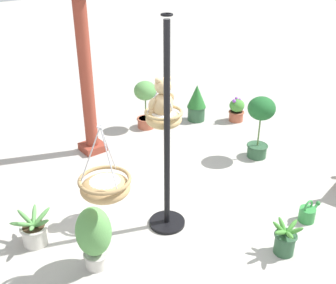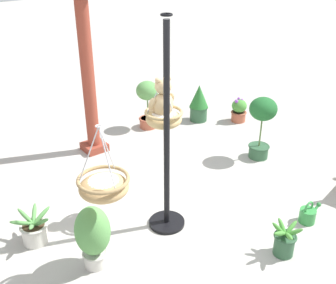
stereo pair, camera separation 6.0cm
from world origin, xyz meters
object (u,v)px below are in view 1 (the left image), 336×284
hanging_basket_left_high (105,186)px  greenhouse_pillar_right (86,77)px  hanging_basket_with_teddy (164,118)px  potted_plant_tall_leafy (35,231)px  potted_plant_bushy_green (237,110)px  potted_plant_broad_leaf (197,102)px  watering_can (307,213)px  potted_plant_trailing_ivy (260,120)px  potted_plant_conical_shrub (94,235)px  display_pole_central (167,169)px  teddy_bear (162,100)px  potted_plant_small_succulent (285,240)px  potted_plant_flowering_red (145,100)px

hanging_basket_left_high → greenhouse_pillar_right: greenhouse_pillar_right is taller
hanging_basket_with_teddy → potted_plant_tall_leafy: (-1.55, 0.42, -1.14)m
potted_plant_tall_leafy → potted_plant_bushy_green: bearing=12.3°
hanging_basket_with_teddy → potted_plant_broad_leaf: 3.07m
watering_can → potted_plant_tall_leafy: bearing=148.8°
potted_plant_bushy_green → potted_plant_trailing_ivy: (-0.79, -1.18, 0.42)m
potted_plant_conical_shrub → watering_can: size_ratio=2.13×
display_pole_central → teddy_bear: 0.79m
potted_plant_small_succulent → teddy_bear: bearing=110.6°
potted_plant_broad_leaf → greenhouse_pillar_right: bearing=176.3°
teddy_bear → potted_plant_small_succulent: teddy_bear is taller
display_pole_central → potted_plant_tall_leafy: 1.68m
teddy_bear → potted_plant_tall_leafy: teddy_bear is taller
potted_plant_bushy_green → potted_plant_small_succulent: size_ratio=1.19×
potted_plant_broad_leaf → watering_can: (-0.98, -3.16, -0.26)m
potted_plant_conical_shrub → watering_can: 2.64m
hanging_basket_left_high → watering_can: hanging_basket_left_high is taller
teddy_bear → potted_plant_bushy_green: bearing=25.6°
potted_plant_small_succulent → hanging_basket_with_teddy: bearing=110.9°
potted_plant_tall_leafy → potted_plant_broad_leaf: potted_plant_broad_leaf is taller
hanging_basket_left_high → potted_plant_trailing_ivy: (3.16, 0.75, -0.47)m
potted_plant_small_succulent → potted_plant_broad_leaf: 3.74m
teddy_bear → potted_plant_trailing_ivy: 2.23m
teddy_bear → hanging_basket_left_high: (-1.12, -0.58, -0.41)m
teddy_bear → watering_can: (1.26, -1.31, -1.42)m
hanging_basket_with_teddy → greenhouse_pillar_right: size_ratio=0.22×
hanging_basket_left_high → potted_plant_bushy_green: size_ratio=1.57×
potted_plant_bushy_green → watering_can: 3.09m
potted_plant_bushy_green → potted_plant_broad_leaf: potted_plant_broad_leaf is taller
potted_plant_flowering_red → potted_plant_bushy_green: bearing=-28.3°
potted_plant_tall_leafy → teddy_bear: bearing=-14.4°
potted_plant_conical_shrub → potted_plant_bushy_green: bearing=23.1°
hanging_basket_left_high → potted_plant_trailing_ivy: size_ratio=0.72×
potted_plant_small_succulent → potted_plant_trailing_ivy: (1.48, 1.66, 0.46)m
potted_plant_trailing_ivy → potted_plant_broad_leaf: bearing=83.0°
display_pole_central → hanging_basket_left_high: 1.07m
display_pole_central → potted_plant_broad_leaf: bearing=41.6°
teddy_bear → hanging_basket_left_high: size_ratio=0.68×
potted_plant_flowering_red → potted_plant_broad_leaf: 1.02m
hanging_basket_left_high → potted_plant_trailing_ivy: bearing=13.3°
hanging_basket_left_high → potted_plant_trailing_ivy: 3.28m
hanging_basket_left_high → potted_plant_flowering_red: hanging_basket_left_high is taller
potted_plant_small_succulent → potted_plant_conical_shrub: size_ratio=0.53×
display_pole_central → watering_can: 1.88m
teddy_bear → potted_plant_tall_leafy: bearing=165.6°
potted_plant_small_succulent → potted_plant_bushy_green: bearing=51.4°
teddy_bear → watering_can: size_ratio=1.42×
hanging_basket_with_teddy → potted_plant_tall_leafy: 1.97m
display_pole_central → hanging_basket_with_teddy: (0.15, 0.25, 0.51)m
potted_plant_small_succulent → potted_plant_conical_shrub: 2.09m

